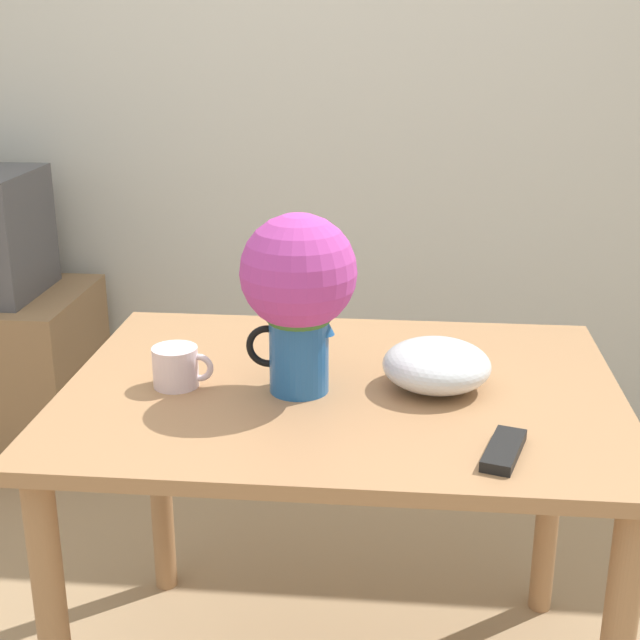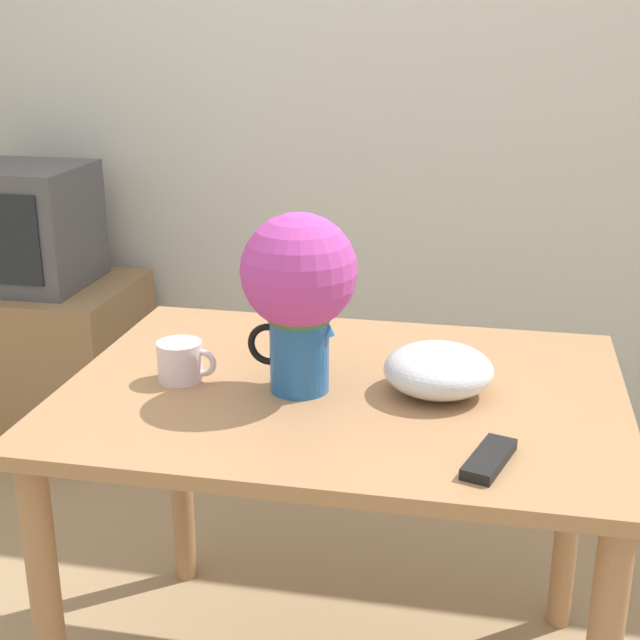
{
  "view_description": "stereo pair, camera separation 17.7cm",
  "coord_description": "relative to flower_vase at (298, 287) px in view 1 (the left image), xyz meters",
  "views": [
    {
      "loc": [
        0.36,
        -1.46,
        1.52
      ],
      "look_at": [
        0.2,
        0.21,
        0.94
      ],
      "focal_mm": 50.0,
      "sensor_mm": 36.0,
      "label": 1
    },
    {
      "loc": [
        0.53,
        -1.44,
        1.52
      ],
      "look_at": [
        0.2,
        0.21,
        0.94
      ],
      "focal_mm": 50.0,
      "sensor_mm": 36.0,
      "label": 2
    }
  ],
  "objects": [
    {
      "name": "white_bowl",
      "position": [
        0.28,
        0.04,
        -0.17
      ],
      "size": [
        0.22,
        0.22,
        0.1
      ],
      "color": "silver",
      "rests_on": "table"
    },
    {
      "name": "coffee_mug",
      "position": [
        -0.25,
        -0.0,
        -0.18
      ],
      "size": [
        0.13,
        0.09,
        0.08
      ],
      "color": "silver",
      "rests_on": "table"
    },
    {
      "name": "table",
      "position": [
        0.09,
        0.04,
        -0.34
      ],
      "size": [
        1.15,
        0.86,
        0.79
      ],
      "color": "#A3754C",
      "rests_on": "ground_plane"
    },
    {
      "name": "remote_control",
      "position": [
        0.39,
        -0.25,
        -0.21
      ],
      "size": [
        0.1,
        0.16,
        0.02
      ],
      "color": "black",
      "rests_on": "table"
    },
    {
      "name": "flower_vase",
      "position": [
        0.0,
        0.0,
        0.0
      ],
      "size": [
        0.23,
        0.23,
        0.37
      ],
      "color": "#235B9E",
      "rests_on": "table"
    },
    {
      "name": "wall_back",
      "position": [
        -0.15,
        1.54,
        0.29
      ],
      "size": [
        8.0,
        0.05,
        2.6
      ],
      "color": "silver",
      "rests_on": "ground_plane"
    }
  ]
}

